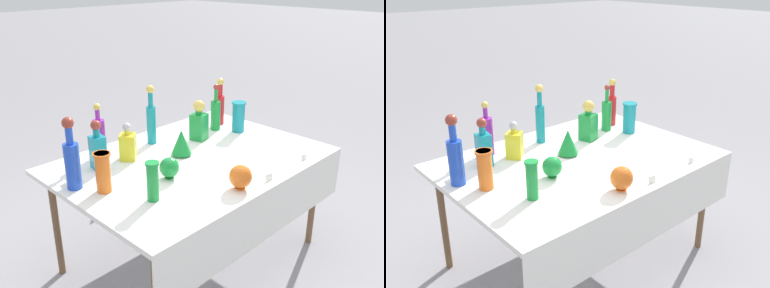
# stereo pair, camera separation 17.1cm
# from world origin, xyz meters

# --- Properties ---
(ground_plane) EXTENTS (40.00, 40.00, 0.00)m
(ground_plane) POSITION_xyz_m (0.00, 0.00, 0.00)
(ground_plane) COLOR gray
(display_table) EXTENTS (1.68, 1.19, 0.76)m
(display_table) POSITION_xyz_m (0.00, -0.04, 0.70)
(display_table) COLOR white
(display_table) RESTS_ON ground
(tall_bottle_0) EXTENTS (0.07, 0.07, 0.36)m
(tall_bottle_0) POSITION_xyz_m (0.63, 0.32, 0.91)
(tall_bottle_0) COLOR red
(tall_bottle_0) RESTS_ON display_table
(tall_bottle_1) EXTENTS (0.06, 0.06, 0.42)m
(tall_bottle_1) POSITION_xyz_m (-0.01, 0.39, 0.94)
(tall_bottle_1) COLOR teal
(tall_bottle_1) RESTS_ON display_table
(tall_bottle_2) EXTENTS (0.09, 0.09, 0.42)m
(tall_bottle_2) POSITION_xyz_m (-0.74, 0.18, 0.93)
(tall_bottle_2) COLOR blue
(tall_bottle_2) RESTS_ON display_table
(tall_bottle_3) EXTENTS (0.07, 0.07, 0.35)m
(tall_bottle_3) POSITION_xyz_m (0.51, 0.26, 0.89)
(tall_bottle_3) COLOR #198C38
(tall_bottle_3) RESTS_ON display_table
(tall_bottle_4) EXTENTS (0.08, 0.08, 0.36)m
(tall_bottle_4) POSITION_xyz_m (-0.40, 0.44, 0.90)
(tall_bottle_4) COLOR purple
(tall_bottle_4) RESTS_ON display_table
(square_decanter_0) EXTENTS (0.12, 0.12, 0.29)m
(square_decanter_0) POSITION_xyz_m (0.27, 0.20, 0.89)
(square_decanter_0) COLOR #198C38
(square_decanter_0) RESTS_ON display_table
(square_decanter_1) EXTENTS (0.10, 0.10, 0.31)m
(square_decanter_1) POSITION_xyz_m (-0.50, 0.30, 0.89)
(square_decanter_1) COLOR teal
(square_decanter_1) RESTS_ON display_table
(square_decanter_2) EXTENTS (0.14, 0.14, 0.25)m
(square_decanter_2) POSITION_xyz_m (-0.30, 0.28, 0.86)
(square_decanter_2) COLOR yellow
(square_decanter_2) RESTS_ON display_table
(slender_vase_0) EXTENTS (0.07, 0.07, 0.22)m
(slender_vase_0) POSITION_xyz_m (-0.52, -0.24, 0.88)
(slender_vase_0) COLOR #198C38
(slender_vase_0) RESTS_ON display_table
(slender_vase_1) EXTENTS (0.11, 0.11, 0.23)m
(slender_vase_1) POSITION_xyz_m (0.60, 0.11, 0.88)
(slender_vase_1) COLOR teal
(slender_vase_1) RESTS_ON display_table
(slender_vase_2) EXTENTS (0.10, 0.10, 0.23)m
(slender_vase_2) POSITION_xyz_m (-0.65, 0.03, 0.88)
(slender_vase_2) COLOR orange
(slender_vase_2) RESTS_ON display_table
(fluted_vase_0) EXTENTS (0.13, 0.13, 0.17)m
(fluted_vase_0) POSITION_xyz_m (-0.01, 0.09, 0.85)
(fluted_vase_0) COLOR #198C38
(fluted_vase_0) RESTS_ON display_table
(round_bowl_0) EXTENTS (0.12, 0.12, 0.13)m
(round_bowl_0) POSITION_xyz_m (-0.29, -0.10, 0.83)
(round_bowl_0) COLOR #198C38
(round_bowl_0) RESTS_ON display_table
(round_bowl_1) EXTENTS (0.13, 0.13, 0.14)m
(round_bowl_1) POSITION_xyz_m (-0.10, -0.48, 0.83)
(round_bowl_1) COLOR orange
(round_bowl_1) RESTS_ON display_table
(price_tag_left) EXTENTS (0.05, 0.02, 0.04)m
(price_tag_left) POSITION_xyz_m (0.49, -0.52, 0.78)
(price_tag_left) COLOR white
(price_tag_left) RESTS_ON display_table
(price_tag_center) EXTENTS (0.05, 0.02, 0.04)m
(price_tag_center) POSITION_xyz_m (0.09, -0.53, 0.78)
(price_tag_center) COLOR white
(price_tag_center) RESTS_ON display_table
(cardboard_box_behind_left) EXTENTS (0.48, 0.40, 0.34)m
(cardboard_box_behind_left) POSITION_xyz_m (0.33, 0.98, 0.13)
(cardboard_box_behind_left) COLOR tan
(cardboard_box_behind_left) RESTS_ON ground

